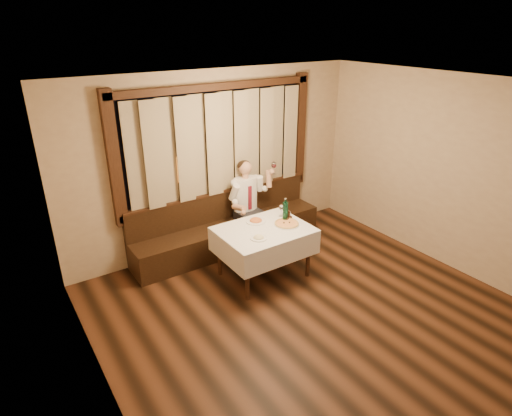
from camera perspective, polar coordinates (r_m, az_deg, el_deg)
room at (r=5.15m, az=5.75°, el=1.64°), size 5.01×6.01×2.81m
banquette at (r=6.96m, az=-3.78°, el=-2.94°), size 3.20×0.61×0.94m
dining_table at (r=6.03m, az=1.06°, el=-3.67°), size 1.27×0.97×0.76m
pizza at (r=6.11m, az=4.11°, el=-2.08°), size 0.36×0.36×0.04m
pasta_red at (r=6.17m, az=-0.03°, el=-1.51°), size 0.29×0.29×0.10m
pasta_cream at (r=5.71m, az=0.36°, el=-3.79°), size 0.23×0.23×0.08m
green_bottle at (r=6.18m, az=3.92°, el=-0.41°), size 0.08×0.08×0.35m
table_wine_glass at (r=6.31m, az=3.40°, el=0.01°), size 0.07×0.07×0.19m
cruet_caddy at (r=6.26m, az=4.29°, el=-1.13°), size 0.14×0.10×0.14m
seated_man at (r=6.84m, az=-1.03°, el=1.36°), size 0.78×0.59×1.42m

